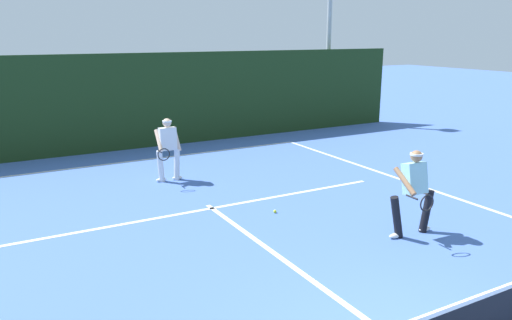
% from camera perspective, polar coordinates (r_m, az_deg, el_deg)
% --- Properties ---
extents(court_line_baseline_far, '(9.94, 0.10, 0.01)m').
position_cam_1_polar(court_line_baseline_far, '(14.71, -12.53, 0.04)').
color(court_line_baseline_far, white).
rests_on(court_line_baseline_far, ground_plane).
extents(court_line_service, '(8.11, 0.10, 0.01)m').
position_cam_1_polar(court_line_service, '(10.46, -5.02, -5.48)').
color(court_line_service, white).
rests_on(court_line_service, ground_plane).
extents(court_line_centre, '(0.10, 6.40, 0.01)m').
position_cam_1_polar(court_line_centre, '(8.03, 3.92, -11.79)').
color(court_line_centre, white).
rests_on(court_line_centre, ground_plane).
extents(player_near, '(0.99, 0.88, 1.57)m').
position_cam_1_polar(player_near, '(9.25, 17.54, -3.22)').
color(player_near, black).
rests_on(player_near, ground_plane).
extents(player_far, '(0.79, 0.84, 1.55)m').
position_cam_1_polar(player_far, '(12.31, -9.99, 1.45)').
color(player_far, silver).
rests_on(player_far, ground_plane).
extents(tennis_ball, '(0.07, 0.07, 0.07)m').
position_cam_1_polar(tennis_ball, '(10.17, 2.16, -5.86)').
color(tennis_ball, '#D1E033').
rests_on(tennis_ball, ground_plane).
extents(back_fence_windscreen, '(20.54, 0.12, 2.95)m').
position_cam_1_polar(back_fence_windscreen, '(15.95, -14.48, 6.39)').
color(back_fence_windscreen, '#1B3416').
rests_on(back_fence_windscreen, ground_plane).
extents(light_pole, '(0.55, 0.44, 6.60)m').
position_cam_1_polar(light_pole, '(20.22, 8.36, 15.75)').
color(light_pole, '#9EA39E').
rests_on(light_pole, ground_plane).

